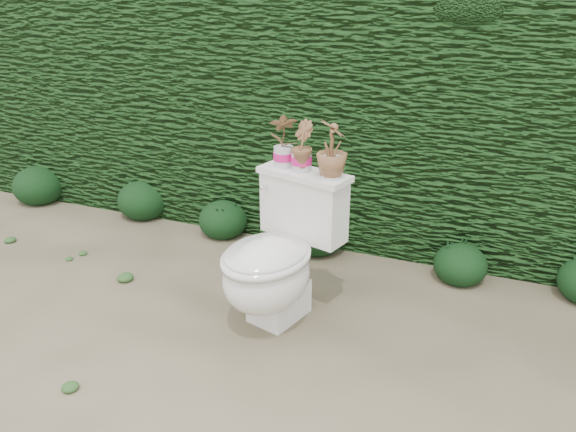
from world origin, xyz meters
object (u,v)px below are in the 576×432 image
at_px(toilet, 276,260).
at_px(potted_plant_left, 283,141).
at_px(potted_plant_center, 302,148).
at_px(potted_plant_right, 332,151).

distance_m(toilet, potted_plant_left, 0.62).
relative_size(toilet, potted_plant_center, 3.11).
bearing_deg(toilet, potted_plant_right, 54.84).
distance_m(potted_plant_left, potted_plant_right, 0.30).
bearing_deg(potted_plant_center, potted_plant_left, 47.25).
height_order(potted_plant_center, potted_plant_right, potted_plant_right).
relative_size(toilet, potted_plant_left, 2.82).
height_order(toilet, potted_plant_right, potted_plant_right).
relative_size(potted_plant_center, potted_plant_right, 0.89).
bearing_deg(potted_plant_center, toilet, 141.47).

